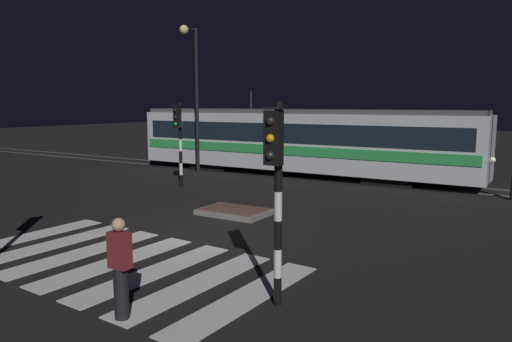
% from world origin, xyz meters
% --- Properties ---
extents(ground_plane, '(120.00, 120.00, 0.00)m').
position_xyz_m(ground_plane, '(0.00, 0.00, 0.00)').
color(ground_plane, black).
extents(rail_near, '(80.00, 0.12, 0.03)m').
position_xyz_m(rail_near, '(0.00, 10.09, 0.01)').
color(rail_near, '#59595E').
rests_on(rail_near, ground).
extents(rail_far, '(80.00, 0.12, 0.03)m').
position_xyz_m(rail_far, '(0.00, 11.53, 0.01)').
color(rail_far, '#59595E').
rests_on(rail_far, ground).
extents(crosswalk_zebra, '(8.04, 4.53, 0.02)m').
position_xyz_m(crosswalk_zebra, '(0.00, -3.13, 0.01)').
color(crosswalk_zebra, silver).
rests_on(crosswalk_zebra, ground).
extents(traffic_island, '(2.17, 1.49, 0.18)m').
position_xyz_m(traffic_island, '(-0.40, 2.14, 0.09)').
color(traffic_island, slate).
rests_on(traffic_island, ground).
extents(traffic_light_corner_far_left, '(0.36, 0.42, 3.56)m').
position_xyz_m(traffic_light_corner_far_left, '(-5.23, 5.14, 2.35)').
color(traffic_light_corner_far_left, black).
rests_on(traffic_light_corner_far_left, ground).
extents(traffic_light_corner_near_right, '(0.36, 0.42, 3.56)m').
position_xyz_m(traffic_light_corner_near_right, '(4.19, -3.38, 2.35)').
color(traffic_light_corner_near_right, black).
rests_on(traffic_light_corner_near_right, ground).
extents(street_lamp_trackside_left, '(0.44, 1.21, 7.26)m').
position_xyz_m(street_lamp_trackside_left, '(-7.31, 8.75, 4.60)').
color(street_lamp_trackside_left, black).
rests_on(street_lamp_trackside_left, ground).
extents(tram, '(17.61, 2.58, 4.15)m').
position_xyz_m(tram, '(-2.61, 10.80, 1.75)').
color(tram, silver).
rests_on(tram, ground).
extents(pedestrian_waiting_at_kerb, '(0.36, 0.24, 1.71)m').
position_xyz_m(pedestrian_waiting_at_kerb, '(2.30, -5.13, 0.88)').
color(pedestrian_waiting_at_kerb, black).
rests_on(pedestrian_waiting_at_kerb, ground).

